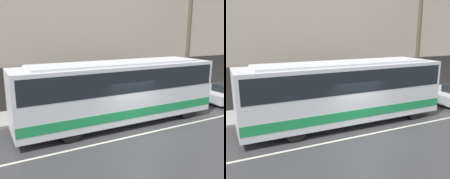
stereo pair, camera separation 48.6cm
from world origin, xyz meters
The scene contains 6 objects.
ground_plane centered at (0.00, 0.00, 0.00)m, with size 60.00×60.00×0.00m, color #38383A.
sidewalk centered at (0.00, 5.39, 0.06)m, with size 60.00×2.78×0.12m.
building_facade centered at (0.00, 6.93, 6.35)m, with size 60.00×0.35×13.13m.
lane_stripe centered at (0.00, 0.00, 0.00)m, with size 54.00×0.14×0.01m.
transit_bus centered at (-0.08, 1.85, 1.90)m, with size 11.03×2.52×3.38m.
utility_pole_near centered at (7.38, 4.61, 4.42)m, with size 0.29×0.29×8.59m.
Camera 1 is at (-6.52, -9.40, 4.86)m, focal length 40.00 mm.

